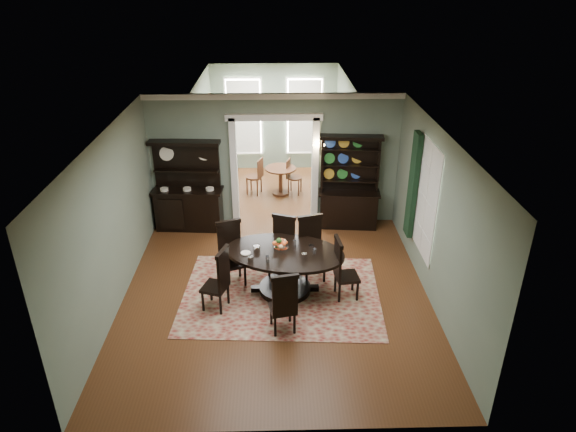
% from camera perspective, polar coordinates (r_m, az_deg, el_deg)
% --- Properties ---
extents(room, '(5.51, 6.01, 3.01)m').
position_cam_1_polar(room, '(8.66, -1.45, -0.10)').
color(room, '#572E16').
rests_on(room, ground).
extents(parlor, '(3.51, 3.50, 3.01)m').
position_cam_1_polar(parlor, '(13.81, -1.53, 9.84)').
color(parlor, '#572E16').
rests_on(parlor, ground).
extents(doorway_trim, '(2.08, 0.25, 2.57)m').
position_cam_1_polar(doorway_trim, '(11.37, -1.51, 6.72)').
color(doorway_trim, silver).
rests_on(doorway_trim, floor).
extents(right_window, '(0.15, 1.47, 2.12)m').
position_cam_1_polar(right_window, '(9.82, 14.45, 2.50)').
color(right_window, white).
rests_on(right_window, wall_right).
extents(wall_sconce, '(0.27, 0.21, 0.21)m').
position_cam_1_polar(wall_sconce, '(11.18, 3.40, 7.80)').
color(wall_sconce, '#BB7B31').
rests_on(wall_sconce, back_wall_right).
extents(rug, '(3.69, 2.80, 0.01)m').
position_cam_1_polar(rug, '(9.45, -0.76, -8.69)').
color(rug, maroon).
rests_on(rug, floor).
extents(dining_table, '(2.38, 2.36, 0.84)m').
position_cam_1_polar(dining_table, '(9.23, -0.35, -5.33)').
color(dining_table, black).
rests_on(dining_table, rug).
extents(centerpiece, '(1.36, 0.87, 0.22)m').
position_cam_1_polar(centerpiece, '(9.15, -0.75, -3.32)').
color(centerpiece, white).
rests_on(centerpiece, dining_table).
extents(chair_far_left, '(0.58, 0.57, 1.23)m').
position_cam_1_polar(chair_far_left, '(9.57, -6.36, -3.84)').
color(chair_far_left, black).
rests_on(chair_far_left, rug).
extents(chair_far_mid, '(0.57, 0.56, 1.22)m').
position_cam_1_polar(chair_far_mid, '(9.73, -0.61, -3.16)').
color(chair_far_mid, black).
rests_on(chair_far_mid, rug).
extents(chair_far_right, '(0.56, 0.55, 1.26)m').
position_cam_1_polar(chair_far_right, '(9.65, 2.60, -3.31)').
color(chair_far_right, black).
rests_on(chair_far_right, rug).
extents(chair_end_left, '(0.54, 0.55, 1.19)m').
position_cam_1_polar(chair_end_left, '(8.84, -7.61, -6.86)').
color(chair_end_left, black).
rests_on(chair_end_left, rug).
extents(chair_end_right, '(0.46, 0.48, 1.18)m').
position_cam_1_polar(chair_end_right, '(9.11, 6.00, -5.70)').
color(chair_end_right, black).
rests_on(chair_end_right, rug).
extents(chair_near, '(0.50, 0.48, 1.15)m').
position_cam_1_polar(chair_near, '(8.23, -0.45, -9.55)').
color(chair_near, black).
rests_on(chair_near, rug).
extents(sideboard, '(1.58, 0.66, 2.03)m').
position_cam_1_polar(sideboard, '(11.65, -10.99, 1.90)').
color(sideboard, black).
rests_on(sideboard, floor).
extents(welsh_dresser, '(1.40, 0.62, 2.12)m').
position_cam_1_polar(welsh_dresser, '(11.59, 6.78, 2.40)').
color(welsh_dresser, black).
rests_on(welsh_dresser, floor).
extents(parlor_table, '(0.79, 0.79, 0.73)m').
position_cam_1_polar(parlor_table, '(13.25, -0.84, 4.35)').
color(parlor_table, '#502716').
rests_on(parlor_table, parlor_floor).
extents(parlor_chair_left, '(0.45, 0.44, 0.97)m').
position_cam_1_polar(parlor_chair_left, '(13.27, -3.53, 4.54)').
color(parlor_chair_left, '#502716').
rests_on(parlor_chair_left, parlor_floor).
extents(parlor_chair_right, '(0.42, 0.41, 0.92)m').
position_cam_1_polar(parlor_chair_right, '(13.31, 0.49, 4.54)').
color(parlor_chair_right, '#502716').
rests_on(parlor_chair_right, parlor_floor).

